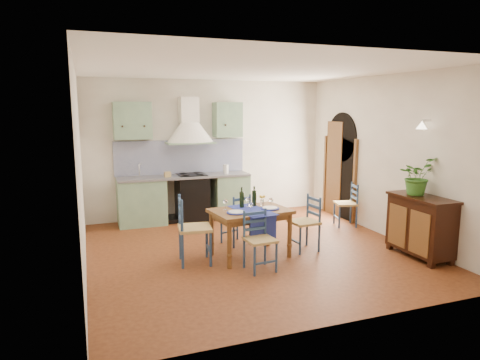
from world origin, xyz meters
name	(u,v)px	position (x,y,z in m)	size (l,w,h in m)	color
floor	(253,250)	(0.00, 0.00, 0.00)	(5.00, 5.00, 0.00)	#4A2210
back_wall	(189,168)	(-0.47, 2.29, 1.05)	(5.00, 0.96, 2.80)	silver
right_wall	(377,159)	(2.50, 0.28, 1.34)	(0.26, 5.00, 2.80)	silver
left_wall	(80,171)	(-2.50, 0.00, 1.40)	(0.04, 5.00, 2.80)	silver
ceiling	(254,69)	(0.00, 0.00, 2.80)	(5.00, 5.00, 0.01)	white
dining_table	(251,215)	(-0.13, -0.23, 0.64)	(1.23, 0.95, 1.04)	brown
chair_near	(259,240)	(-0.22, -0.79, 0.43)	(0.42, 0.42, 0.83)	navy
chair_far	(237,218)	(-0.14, 0.39, 0.44)	(0.50, 0.50, 0.84)	navy
chair_left	(192,229)	(-1.03, -0.22, 0.51)	(0.52, 0.52, 0.99)	navy
chair_right	(306,222)	(0.79, -0.25, 0.45)	(0.43, 0.43, 0.87)	navy
chair_spare	(347,204)	(2.23, 0.74, 0.43)	(0.47, 0.47, 0.82)	navy
sideboard	(420,224)	(2.26, -1.13, 0.51)	(0.50, 1.05, 0.94)	black
potted_plant	(417,176)	(2.25, -0.99, 1.22)	(0.52, 0.45, 0.57)	#336C24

